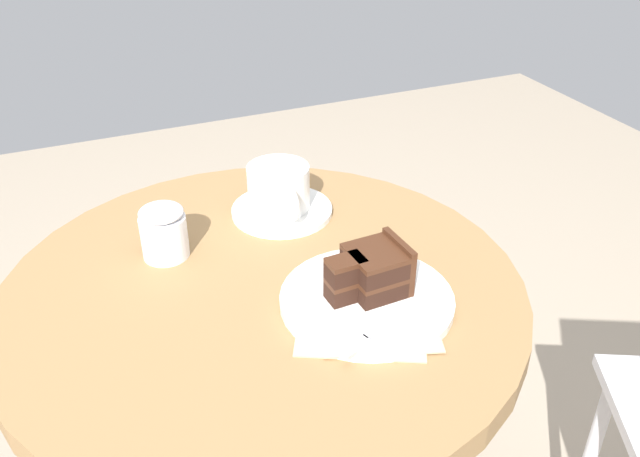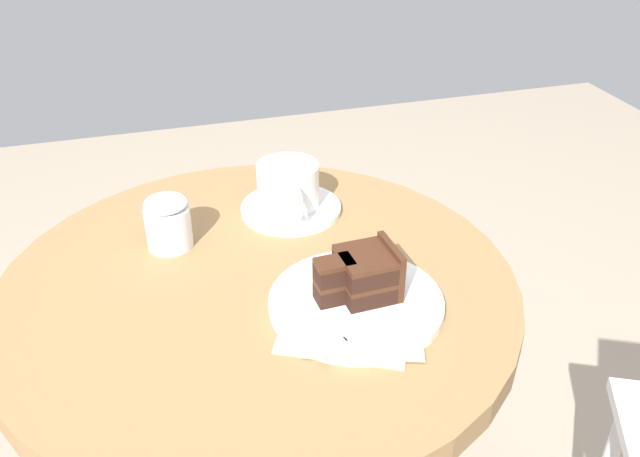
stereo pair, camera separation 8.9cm
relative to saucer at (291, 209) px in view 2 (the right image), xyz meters
name	(u,v)px [view 2 (the right image)]	position (x,y,z in m)	size (l,w,h in m)	color
cafe_table	(262,353)	(0.16, -0.08, -0.13)	(0.66, 0.66, 0.70)	olive
saucer	(291,209)	(0.00, 0.00, 0.00)	(0.15, 0.15, 0.01)	white
coffee_cup	(288,185)	(0.00, 0.00, 0.04)	(0.12, 0.09, 0.07)	white
teaspoon	(270,193)	(-0.04, -0.02, 0.01)	(0.09, 0.07, 0.00)	#B7B7BC
cake_plate	(356,303)	(0.24, 0.02, 0.00)	(0.21, 0.21, 0.01)	white
cake_slice	(363,274)	(0.24, 0.03, 0.04)	(0.07, 0.10, 0.06)	black
fork	(360,334)	(0.31, 0.00, 0.01)	(0.06, 0.15, 0.00)	#B7B7BC
napkin	(354,320)	(0.27, 0.01, 0.00)	(0.20, 0.20, 0.00)	tan
sugar_pot	(168,222)	(0.04, -0.18, 0.03)	(0.06, 0.06, 0.08)	white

